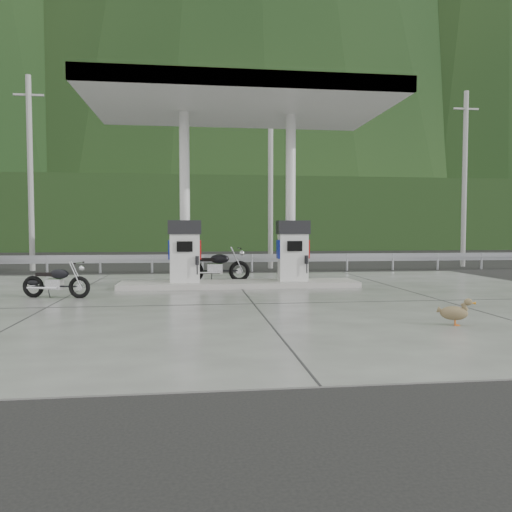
{
  "coord_description": "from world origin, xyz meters",
  "views": [
    {
      "loc": [
        -1.34,
        -12.13,
        1.69
      ],
      "look_at": [
        0.3,
        1.0,
        1.0
      ],
      "focal_mm": 35.0,
      "sensor_mm": 36.0,
      "label": 1
    }
  ],
  "objects": [
    {
      "name": "canopy_column_left",
      "position": [
        -1.6,
        2.9,
        2.67
      ],
      "size": [
        0.3,
        0.3,
        5.0
      ],
      "primitive_type": "cylinder",
      "color": "silver",
      "rests_on": "pump_island"
    },
    {
      "name": "gas_pump_right",
      "position": [
        1.6,
        2.5,
        1.07
      ],
      "size": [
        0.95,
        0.55,
        1.8
      ],
      "primitive_type": null,
      "color": "silver",
      "rests_on": "pump_island"
    },
    {
      "name": "forested_hills",
      "position": [
        0.0,
        60.0,
        0.0
      ],
      "size": [
        100.0,
        40.0,
        140.0
      ],
      "primitive_type": null,
      "color": "black",
      "rests_on": "ground"
    },
    {
      "name": "forecourt_apron",
      "position": [
        0.0,
        0.0,
        0.01
      ],
      "size": [
        18.0,
        14.0,
        0.02
      ],
      "primitive_type": "cube",
      "color": "slate",
      "rests_on": "ground"
    },
    {
      "name": "motorcycle_right",
      "position": [
        -0.62,
        3.93,
        0.5
      ],
      "size": [
        2.06,
        0.71,
        0.96
      ],
      "primitive_type": null,
      "rotation": [
        0.0,
        0.0,
        0.03
      ],
      "color": "black",
      "rests_on": "forecourt_apron"
    },
    {
      "name": "utility_pole_a",
      "position": [
        -8.0,
        9.5,
        4.0
      ],
      "size": [
        0.22,
        0.22,
        8.0
      ],
      "primitive_type": "cylinder",
      "color": "gray",
      "rests_on": "ground"
    },
    {
      "name": "motorcycle_left",
      "position": [
        -4.72,
        0.62,
        0.41
      ],
      "size": [
        1.71,
        0.88,
        0.77
      ],
      "primitive_type": null,
      "rotation": [
        0.0,
        0.0,
        -0.24
      ],
      "color": "black",
      "rests_on": "forecourt_apron"
    },
    {
      "name": "tree_band",
      "position": [
        0.0,
        30.0,
        3.0
      ],
      "size": [
        80.0,
        6.0,
        6.0
      ],
      "primitive_type": "cube",
      "color": "black",
      "rests_on": "ground"
    },
    {
      "name": "gas_pump_left",
      "position": [
        -1.6,
        2.5,
        1.07
      ],
      "size": [
        0.95,
        0.55,
        1.8
      ],
      "primitive_type": null,
      "color": "silver",
      "rests_on": "pump_island"
    },
    {
      "name": "utility_pole_c",
      "position": [
        11.0,
        9.5,
        4.0
      ],
      "size": [
        0.22,
        0.22,
        8.0
      ],
      "primitive_type": "cylinder",
      "color": "gray",
      "rests_on": "ground"
    },
    {
      "name": "guardrail",
      "position": [
        0.0,
        8.0,
        0.71
      ],
      "size": [
        26.0,
        0.16,
        1.42
      ],
      "primitive_type": null,
      "color": "#999BA0",
      "rests_on": "ground"
    },
    {
      "name": "ground",
      "position": [
        0.0,
        0.0,
        0.0
      ],
      "size": [
        160.0,
        160.0,
        0.0
      ],
      "primitive_type": "plane",
      "color": "black",
      "rests_on": "ground"
    },
    {
      "name": "utility_pole_b",
      "position": [
        2.0,
        9.5,
        4.0
      ],
      "size": [
        0.22,
        0.22,
        8.0
      ],
      "primitive_type": "cylinder",
      "color": "gray",
      "rests_on": "ground"
    },
    {
      "name": "road",
      "position": [
        0.0,
        11.5,
        0.0
      ],
      "size": [
        60.0,
        7.0,
        0.01
      ],
      "primitive_type": "cube",
      "color": "black",
      "rests_on": "ground"
    },
    {
      "name": "canopy_roof",
      "position": [
        0.0,
        2.5,
        5.37
      ],
      "size": [
        8.5,
        5.0,
        0.4
      ],
      "primitive_type": "cube",
      "color": "silver",
      "rests_on": "canopy_column_left"
    },
    {
      "name": "canopy_column_right",
      "position": [
        1.6,
        2.9,
        2.67
      ],
      "size": [
        0.3,
        0.3,
        5.0
      ],
      "primitive_type": "cylinder",
      "color": "silver",
      "rests_on": "pump_island"
    },
    {
      "name": "pump_island",
      "position": [
        0.0,
        2.5,
        0.1
      ],
      "size": [
        7.0,
        1.4,
        0.15
      ],
      "primitive_type": "cube",
      "color": "#A09E95",
      "rests_on": "forecourt_apron"
    },
    {
      "name": "duck",
      "position": [
        3.19,
        -3.94,
        0.23
      ],
      "size": [
        0.59,
        0.37,
        0.41
      ],
      "primitive_type": null,
      "rotation": [
        0.0,
        0.0,
        -0.39
      ],
      "color": "brown",
      "rests_on": "forecourt_apron"
    }
  ]
}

